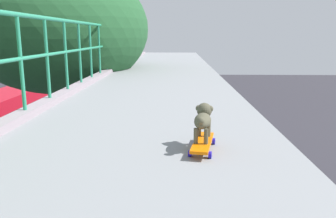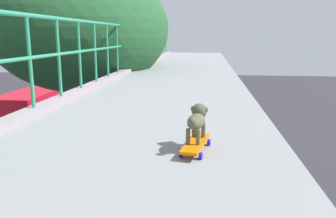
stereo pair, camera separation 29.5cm
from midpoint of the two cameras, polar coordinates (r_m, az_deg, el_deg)
The scene contains 4 objects.
city_bus at distance 24.15m, azimuth -22.71°, elevation -0.09°, with size 2.55×11.15×3.50m.
roadside_tree_far at distance 10.69m, azimuth -18.62°, elevation 12.16°, with size 5.23×5.23×8.74m.
toy_skateboard at distance 2.89m, azimuth 2.85°, elevation -5.70°, with size 0.26×0.57×0.08m.
small_dog at distance 2.90m, azimuth 2.98°, elevation -1.57°, with size 0.19×0.40×0.29m.
Camera 1 is at (1.53, 0.53, 6.70)m, focal length 36.69 mm.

